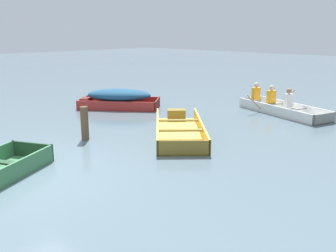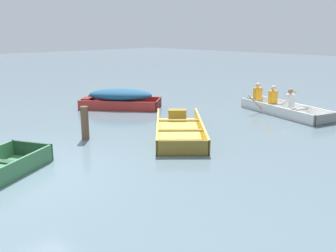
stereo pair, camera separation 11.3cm
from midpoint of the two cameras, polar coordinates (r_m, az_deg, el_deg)
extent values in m
plane|color=slate|center=(7.95, -22.04, -6.90)|extent=(80.00, 80.00, 0.00)
cube|color=#387047|center=(7.39, -24.09, -7.18)|extent=(1.39, 2.66, 0.37)
cube|color=#1E3D27|center=(8.74, -20.33, -3.56)|extent=(0.95, 0.52, 0.37)
cube|color=#E5BC47|center=(10.13, 1.41, -1.23)|extent=(3.44, 3.38, 0.04)
cube|color=#E5BC47|center=(10.08, -1.91, -0.37)|extent=(2.62, 2.53, 0.36)
cube|color=#E5BC47|center=(10.14, 4.72, -0.33)|extent=(2.62, 2.53, 0.36)
cube|color=olive|center=(8.39, 2.03, -3.42)|extent=(0.88, 0.91, 0.36)
cube|color=olive|center=(11.66, 1.01, 1.75)|extent=(0.64, 0.65, 0.33)
cube|color=olive|center=(10.59, 1.27, 0.86)|extent=(0.89, 0.92, 0.04)
cube|color=olive|center=(9.55, 1.58, -0.64)|extent=(0.89, 0.92, 0.04)
cube|color=#AD2D28|center=(13.80, -7.64, 2.84)|extent=(2.95, 2.65, 0.04)
cube|color=#AD2D28|center=(13.24, -8.25, 3.00)|extent=(2.27, 1.78, 0.34)
cube|color=#AD2D28|center=(14.30, -7.12, 3.87)|extent=(2.27, 1.78, 0.34)
cube|color=maroon|center=(13.50, -1.91, 3.35)|extent=(0.75, 0.94, 0.34)
cube|color=maroon|center=(14.12, -12.55, 3.58)|extent=(0.60, 0.63, 0.31)
cube|color=maroon|center=(13.86, -9.38, 3.82)|extent=(0.77, 0.93, 0.04)
cube|color=maroon|center=(13.66, -5.94, 3.78)|extent=(0.77, 0.93, 0.04)
ellipsoid|color=navy|center=(13.72, -7.71, 4.70)|extent=(2.51, 2.29, 0.44)
cube|color=white|center=(13.25, 16.87, 1.87)|extent=(3.53, 1.93, 0.04)
cube|color=white|center=(12.89, 15.44, 2.31)|extent=(3.26, 1.03, 0.34)
cube|color=white|center=(13.55, 18.31, 2.67)|extent=(3.26, 1.03, 0.34)
cube|color=gray|center=(12.14, 22.49, 1.00)|extent=(0.33, 0.96, 0.34)
cube|color=gray|center=(14.29, 12.61, 3.69)|extent=(0.47, 0.53, 0.30)
cube|color=gray|center=(13.55, 15.42, 3.24)|extent=(0.41, 0.90, 0.04)
cube|color=gray|center=(12.86, 18.54, 2.43)|extent=(0.41, 0.90, 0.04)
cube|color=white|center=(13.02, 17.63, 3.72)|extent=(0.25, 0.32, 0.44)
sphere|color=#9E7051|center=(12.97, 17.74, 5.11)|extent=(0.18, 0.18, 0.18)
cube|color=orange|center=(13.57, 15.24, 4.30)|extent=(0.25, 0.32, 0.44)
sphere|color=beige|center=(13.52, 15.32, 5.64)|extent=(0.18, 0.18, 0.18)
cube|color=orange|center=(14.14, 13.03, 4.82)|extent=(0.25, 0.32, 0.44)
sphere|color=beige|center=(14.09, 13.10, 6.11)|extent=(0.18, 0.18, 0.18)
cylinder|color=tan|center=(13.06, 12.67, 3.60)|extent=(0.23, 0.63, 0.55)
cylinder|color=tan|center=(14.15, 17.55, 4.09)|extent=(0.23, 0.63, 0.55)
cylinder|color=brown|center=(9.82, -12.91, 0.40)|extent=(0.20, 0.20, 0.87)
camera|label=1|loc=(0.06, -90.34, -0.09)|focal=40.00mm
camera|label=2|loc=(0.06, 89.66, 0.09)|focal=40.00mm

